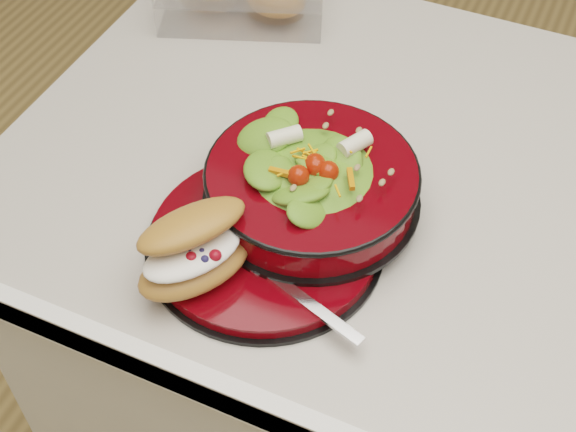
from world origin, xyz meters
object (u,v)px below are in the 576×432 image
at_px(dinner_plate, 265,241).
at_px(croissant, 195,251).
at_px(fork, 292,291).
at_px(island_counter, 443,386).
at_px(salad_bowl, 312,177).

xyz_separation_m(dinner_plate, croissant, (-0.04, -0.08, 0.05)).
bearing_deg(fork, island_counter, -16.00).
relative_size(croissant, fork, 0.92).
bearing_deg(salad_bowl, dinner_plate, -110.21).
bearing_deg(fork, dinner_plate, 63.48).
distance_m(island_counter, fork, 0.55).
distance_m(croissant, fork, 0.11).
xyz_separation_m(island_counter, dinner_plate, (-0.22, -0.18, 0.46)).
height_order(salad_bowl, fork, salad_bowl).
distance_m(dinner_plate, fork, 0.09).
xyz_separation_m(croissant, fork, (0.10, 0.02, -0.04)).
bearing_deg(island_counter, salad_bowl, -151.27).
bearing_deg(dinner_plate, salad_bowl, 69.79).
relative_size(dinner_plate, fork, 1.57).
xyz_separation_m(salad_bowl, croissant, (-0.07, -0.15, -0.00)).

